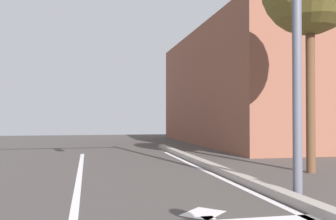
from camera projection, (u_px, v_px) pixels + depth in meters
name	position (u px, v px, depth m)	size (l,w,h in m)	color
lane_arrow_head	(203.00, 213.00, 5.17)	(0.56, 0.44, 0.01)	silver
building_block	(305.00, 89.00, 19.46)	(11.86, 12.99, 5.42)	brown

